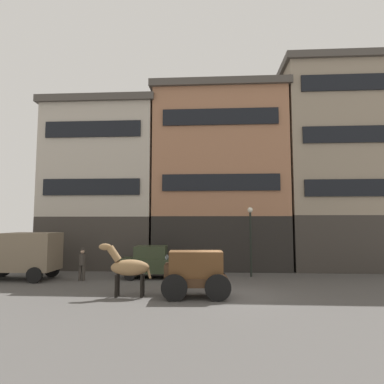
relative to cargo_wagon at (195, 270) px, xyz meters
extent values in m
plane|color=#4C4947|center=(1.48, 0.44, -1.15)|extent=(120.00, 120.00, 0.00)
cube|color=#38332D|center=(-7.30, 10.12, 0.64)|extent=(7.84, 6.44, 3.58)
cube|color=#B7AD9E|center=(-7.30, 10.12, 6.40)|extent=(7.84, 6.44, 7.93)
cube|color=#47423D|center=(-7.30, 10.12, 10.62)|extent=(8.34, 6.94, 0.50)
cube|color=black|center=(-7.30, 6.84, 4.42)|extent=(6.59, 0.12, 1.10)
cube|color=black|center=(-7.30, 6.84, 8.38)|extent=(6.59, 0.12, 1.10)
cube|color=black|center=(1.35, 10.12, 0.66)|extent=(9.16, 6.44, 3.61)
cube|color=#9E6B4C|center=(1.35, 10.12, 6.87)|extent=(9.16, 6.44, 8.83)
cube|color=#47423D|center=(1.35, 10.12, 11.54)|extent=(9.66, 6.94, 0.50)
cube|color=black|center=(1.35, 6.84, 4.67)|extent=(7.70, 0.12, 1.10)
cube|color=black|center=(1.35, 6.84, 9.08)|extent=(7.70, 0.12, 1.10)
cube|color=#38332D|center=(10.13, 10.12, 0.69)|extent=(8.09, 6.44, 3.66)
cube|color=gray|center=(10.13, 10.12, 7.75)|extent=(8.09, 6.44, 10.46)
cube|color=#47423D|center=(10.13, 10.12, 13.23)|extent=(8.59, 6.94, 0.50)
cube|color=black|center=(10.13, 6.84, 4.26)|extent=(6.80, 0.12, 1.10)
cube|color=black|center=(10.13, 6.84, 7.75)|extent=(6.80, 0.12, 1.10)
cube|color=black|center=(10.13, 6.84, 11.23)|extent=(6.80, 0.12, 1.10)
cube|color=#3D2819|center=(0.05, 0.00, -0.45)|extent=(2.77, 1.44, 0.36)
cube|color=brown|center=(0.05, 0.00, 0.28)|extent=(2.35, 1.23, 1.10)
cube|color=#3D2819|center=(-1.09, -0.06, 0.03)|extent=(0.45, 1.06, 0.50)
cylinder|color=black|center=(-0.81, -0.75, -0.60)|extent=(1.10, 0.14, 1.10)
cylinder|color=black|center=(-0.89, 0.66, -0.60)|extent=(1.10, 0.14, 1.10)
cylinder|color=black|center=(0.99, -0.66, -0.60)|extent=(1.10, 0.14, 1.10)
cylinder|color=black|center=(0.91, 0.76, -0.60)|extent=(1.10, 0.14, 1.10)
ellipsoid|color=#937047|center=(-2.85, 0.00, 0.10)|extent=(1.73, 0.69, 0.70)
cylinder|color=#937047|center=(-3.57, -0.04, 0.70)|extent=(0.68, 0.35, 0.76)
ellipsoid|color=#937047|center=(-3.97, -0.06, 1.00)|extent=(0.57, 0.27, 0.30)
cylinder|color=#937047|center=(-2.04, 0.05, -0.05)|extent=(0.27, 0.11, 0.65)
cylinder|color=black|center=(-3.39, -0.21, -0.67)|extent=(0.14, 0.14, 0.95)
cylinder|color=black|center=(-3.41, 0.15, -0.67)|extent=(0.14, 0.14, 0.95)
cylinder|color=black|center=(-2.29, -0.15, -0.67)|extent=(0.14, 0.14, 0.95)
cylinder|color=black|center=(-2.31, 0.21, -0.67)|extent=(0.14, 0.14, 0.95)
cube|color=#2D3823|center=(-11.24, 3.70, 0.12)|extent=(1.40, 1.70, 1.50)
cube|color=#756651|center=(-9.44, 3.69, 0.42)|extent=(2.80, 1.90, 2.10)
cylinder|color=black|center=(-11.69, 4.65, -0.73)|extent=(0.84, 0.22, 0.84)
cylinder|color=black|center=(-8.69, 2.74, -0.73)|extent=(0.84, 0.22, 0.84)
cylinder|color=black|center=(-8.69, 4.64, -0.73)|extent=(0.84, 0.22, 0.84)
cube|color=#2D3823|center=(-2.65, 4.70, -0.42)|extent=(3.76, 1.75, 0.80)
cube|color=#2D3823|center=(-2.80, 4.69, 0.33)|extent=(1.86, 1.51, 0.70)
cube|color=silver|center=(-1.95, 4.73, 0.20)|extent=(0.39, 1.32, 0.56)
cylinder|color=black|center=(-1.49, 5.59, -0.82)|extent=(0.67, 0.21, 0.66)
cylinder|color=black|center=(-1.42, 3.91, -0.82)|extent=(0.67, 0.21, 0.66)
cylinder|color=black|center=(-3.88, 5.49, -0.82)|extent=(0.67, 0.21, 0.66)
cylinder|color=black|center=(-3.81, 3.81, -0.82)|extent=(0.67, 0.21, 0.66)
cylinder|color=#38332D|center=(-6.54, 3.57, -0.72)|extent=(0.16, 0.16, 0.85)
cylinder|color=#38332D|center=(-6.34, 3.57, -0.72)|extent=(0.16, 0.16, 0.85)
cylinder|color=#38332D|center=(-6.44, 3.57, 0.01)|extent=(0.46, 0.46, 0.62)
sphere|color=tan|center=(-6.44, 3.57, 0.45)|extent=(0.22, 0.22, 0.22)
cylinder|color=#38332D|center=(-6.44, 3.57, 0.55)|extent=(0.28, 0.28, 0.02)
cylinder|color=#38332D|center=(-6.44, 3.57, 0.60)|extent=(0.18, 0.18, 0.09)
cylinder|color=black|center=(3.08, 5.44, 0.75)|extent=(0.12, 0.12, 3.80)
sphere|color=silver|center=(3.08, 5.44, 2.81)|extent=(0.32, 0.32, 0.32)
cylinder|color=maroon|center=(0.73, 5.76, -0.80)|extent=(0.24, 0.24, 0.70)
sphere|color=maroon|center=(0.73, 5.76, -0.43)|extent=(0.22, 0.22, 0.22)
camera|label=1|loc=(0.72, -14.28, 2.14)|focal=30.31mm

